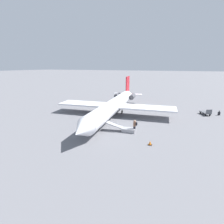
# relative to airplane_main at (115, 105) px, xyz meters

# --- Properties ---
(ground_plane) EXTENTS (600.00, 600.00, 0.00)m
(ground_plane) POSITION_rel_airplane_main_xyz_m (0.87, 0.11, -1.89)
(ground_plane) COLOR slate
(airplane_main) EXTENTS (28.40, 21.66, 6.32)m
(airplane_main) POSITION_rel_airplane_main_xyz_m (0.00, 0.00, 0.00)
(airplane_main) COLOR silver
(airplane_main) RESTS_ON ground
(boarding_stairs) EXTENTS (1.53, 4.11, 1.61)m
(boarding_stairs) POSITION_rel_airplane_main_xyz_m (7.11, 4.68, -1.53)
(boarding_stairs) COLOR #99999E
(boarding_stairs) RESTS_ON ground
(passenger) EXTENTS (0.36, 0.55, 1.74)m
(passenger) POSITION_rel_airplane_main_xyz_m (6.84, 5.86, -0.89)
(passenger) COLOR #23232D
(passenger) RESTS_ON ground
(luggage_cart) EXTENTS (2.46, 2.01, 1.22)m
(luggage_cart) POSITION_rel_airplane_main_xyz_m (-6.73, 15.26, -1.43)
(luggage_cart) COLOR #595B60
(luggage_cart) RESTS_ON ground
(suitcase) EXTENTS (0.38, 0.42, 0.88)m
(suitcase) POSITION_rel_airplane_main_xyz_m (-7.43, 17.48, -1.56)
(suitcase) COLOR black
(suitcase) RESTS_ON ground
(traffic_cone_near_stairs) EXTENTS (0.45, 0.45, 0.49)m
(traffic_cone_near_stairs) POSITION_rel_airplane_main_xyz_m (9.97, 8.62, -1.66)
(traffic_cone_near_stairs) COLOR black
(traffic_cone_near_stairs) RESTS_ON ground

